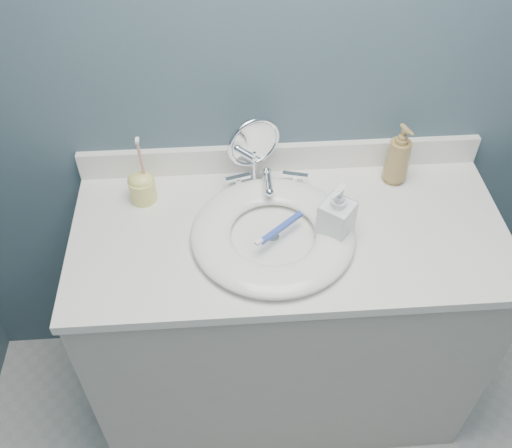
{
  "coord_description": "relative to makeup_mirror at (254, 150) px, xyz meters",
  "views": [
    {
      "loc": [
        -0.17,
        -0.11,
        2.03
      ],
      "look_at": [
        -0.1,
        0.94,
        0.94
      ],
      "focal_mm": 40.0,
      "sensor_mm": 36.0,
      "label": 1
    }
  ],
  "objects": [
    {
      "name": "back_wall",
      "position": [
        0.09,
        0.08,
        0.19
      ],
      "size": [
        2.2,
        0.02,
        2.4
      ],
      "primitive_type": "cube",
      "color": "#435964",
      "rests_on": "ground"
    },
    {
      "name": "vanity_cabinet",
      "position": [
        0.09,
        -0.19,
        -0.59
      ],
      "size": [
        1.2,
        0.55,
        0.85
      ],
      "primitive_type": "cube",
      "color": "#B9B2A9",
      "rests_on": "ground"
    },
    {
      "name": "countertop",
      "position": [
        0.09,
        -0.19,
        -0.15
      ],
      "size": [
        1.22,
        0.57,
        0.03
      ],
      "primitive_type": "cube",
      "color": "white",
      "rests_on": "vanity_cabinet"
    },
    {
      "name": "backsplash",
      "position": [
        0.09,
        0.07,
        -0.09
      ],
      "size": [
        1.22,
        0.02,
        0.09
      ],
      "primitive_type": "cube",
      "color": "white",
      "rests_on": "countertop"
    },
    {
      "name": "basin",
      "position": [
        0.04,
        -0.22,
        -0.11
      ],
      "size": [
        0.45,
        0.45,
        0.04
      ],
      "primitive_type": null,
      "color": "white",
      "rests_on": "countertop"
    },
    {
      "name": "drain",
      "position": [
        0.04,
        -0.22,
        -0.13
      ],
      "size": [
        0.04,
        0.04,
        0.01
      ],
      "primitive_type": "cylinder",
      "color": "silver",
      "rests_on": "countertop"
    },
    {
      "name": "faucet",
      "position": [
        0.04,
        -0.03,
        -0.1
      ],
      "size": [
        0.25,
        0.13,
        0.07
      ],
      "color": "silver",
      "rests_on": "countertop"
    },
    {
      "name": "makeup_mirror",
      "position": [
        0.0,
        0.0,
        0.0
      ],
      "size": [
        0.16,
        0.09,
        0.24
      ],
      "rotation": [
        0.0,
        0.0,
        0.38
      ],
      "color": "silver",
      "rests_on": "countertop"
    },
    {
      "name": "soap_bottle_amber",
      "position": [
        0.43,
        -0.01,
        -0.03
      ],
      "size": [
        0.1,
        0.1,
        0.2
      ],
      "primitive_type": "imported",
      "rotation": [
        0.0,
        0.0,
        0.36
      ],
      "color": "#9A7D45",
      "rests_on": "countertop"
    },
    {
      "name": "soap_bottle_clear",
      "position": [
        0.21,
        -0.23,
        -0.04
      ],
      "size": [
        0.12,
        0.12,
        0.18
      ],
      "primitive_type": "imported",
      "rotation": [
        0.0,
        0.0,
        -0.67
      ],
      "color": "white",
      "rests_on": "countertop"
    },
    {
      "name": "toothbrush_holder",
      "position": [
        -0.33,
        -0.04,
        -0.08
      ],
      "size": [
        0.08,
        0.08,
        0.22
      ],
      "rotation": [
        0.0,
        0.0,
        -0.21
      ],
      "color": "#E8DF74",
      "rests_on": "countertop"
    },
    {
      "name": "toothbrush_lying",
      "position": [
        0.05,
        -0.23,
        -0.09
      ],
      "size": [
        0.14,
        0.12,
        0.02
      ],
      "rotation": [
        0.0,
        0.0,
        0.7
      ],
      "color": "#324DB4",
      "rests_on": "basin"
    }
  ]
}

